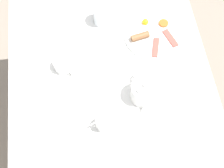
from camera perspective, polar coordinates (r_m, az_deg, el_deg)
name	(u,v)px	position (r m, az deg, el deg)	size (l,w,h in m)	color
ground_plane	(112,133)	(2.13, 0.00, -8.96)	(8.00, 8.00, 0.00)	gray
table	(112,92)	(1.50, 0.00, -1.44)	(0.95, 1.21, 0.74)	white
breakfast_plate	(154,35)	(1.59, 7.64, 8.95)	(0.30, 0.30, 0.04)	white
teapot_near	(144,91)	(1.38, 5.81, -1.26)	(0.12, 0.21, 0.12)	white
teacup_with_saucer_left	(64,65)	(1.48, -8.83, 3.44)	(0.15, 0.15, 0.06)	white
water_glass_tall	(102,15)	(1.59, -1.79, 12.53)	(0.08, 0.08, 0.10)	white
creamer_jug	(103,124)	(1.34, -1.68, -7.27)	(0.09, 0.06, 0.07)	white
spoon_for_tea	(68,26)	(1.63, -8.07, 10.46)	(0.10, 0.14, 0.00)	silver
fork_spare	(45,115)	(1.41, -12.12, -5.56)	(0.15, 0.14, 0.00)	silver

